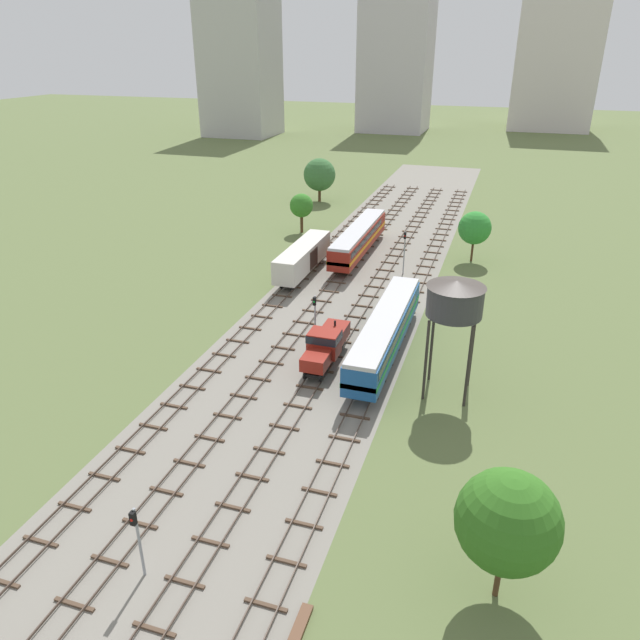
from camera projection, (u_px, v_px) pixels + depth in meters
ground_plane at (335, 313)px, 64.26m from camera, size 480.00×480.00×0.00m
ballast_bed at (335, 313)px, 64.25m from camera, size 18.18×176.00×0.01m
track_far_left at (277, 300)px, 67.03m from camera, size 2.40×126.00×0.29m
track_left at (317, 305)px, 65.72m from camera, size 2.40×126.00×0.29m
track_centre_left at (359, 311)px, 64.40m from camera, size 2.40×126.00×0.29m
track_centre at (402, 316)px, 63.09m from camera, size 2.40×126.00×0.29m
shunter_loco_centre_left_nearest at (326, 344)px, 53.25m from camera, size 2.74×8.46×3.10m
diesel_railcar_centre_near at (385, 330)px, 54.49m from camera, size 2.96×20.50×3.80m
freight_boxcar_far_left_mid at (303, 257)px, 73.63m from camera, size 2.87×14.00×3.60m
diesel_railcar_left_midfar at (359, 238)px, 80.26m from camera, size 2.96×20.50×3.80m
water_tower at (455, 299)px, 46.16m from camera, size 4.61×4.61×9.96m
signal_post_nearest at (137, 534)px, 31.30m from camera, size 0.28×0.47×4.68m
signal_post_near at (315, 312)px, 56.98m from camera, size 0.28×0.47×4.72m
signal_post_mid at (404, 247)px, 73.68m from camera, size 0.28×0.47×5.49m
lineside_tree_0 at (508, 521)px, 29.32m from camera, size 5.26×5.26×7.69m
lineside_tree_1 at (301, 206)px, 89.85m from camera, size 3.54×3.54×5.94m
lineside_tree_3 at (320, 175)px, 107.41m from camera, size 5.77×5.77×7.74m
lineside_tree_4 at (475, 228)px, 77.54m from camera, size 4.28×4.28×6.70m
skyline_tower_0 at (240, 68)px, 180.53m from camera, size 20.36×19.03×39.00m
skyline_tower_1 at (397, 55)px, 188.05m from camera, size 21.16×19.87×45.79m
skyline_tower_2 at (557, 57)px, 193.20m from camera, size 25.39×24.32×44.50m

